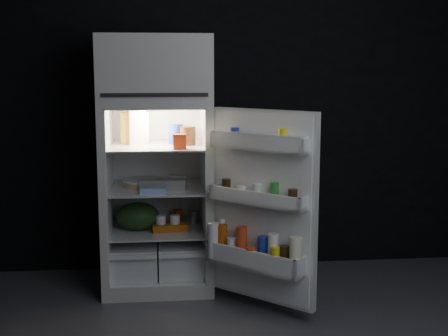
{
  "coord_description": "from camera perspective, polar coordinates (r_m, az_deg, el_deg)",
  "views": [
    {
      "loc": [
        -0.51,
        -3.09,
        1.57
      ],
      "look_at": [
        -0.08,
        1.0,
        0.9
      ],
      "focal_mm": 50.0,
      "sensor_mm": 36.0,
      "label": 1
    }
  ],
  "objects": [
    {
      "name": "small_can_red",
      "position": [
        4.68,
        -4.22,
        -4.35
      ],
      "size": [
        0.08,
        0.08,
        0.09
      ],
      "primitive_type": "cylinder",
      "rotation": [
        0.0,
        0.0,
        0.17
      ],
      "color": "#AA4F0E",
      "rests_on": "refrigerator"
    },
    {
      "name": "flat_package",
      "position": [
        4.22,
        -6.53,
        -2.06
      ],
      "size": [
        0.17,
        0.09,
        0.04
      ],
      "primitive_type": "cube",
      "rotation": [
        0.0,
        0.0,
        -0.02
      ],
      "color": "#89A3D3",
      "rests_on": "refrigerator"
    },
    {
      "name": "wall_back",
      "position": [
        4.82,
        0.12,
        6.64
      ],
      "size": [
        4.0,
        0.0,
        2.7
      ],
      "primitive_type": "cube",
      "color": "black",
      "rests_on": "ground"
    },
    {
      "name": "pie",
      "position": [
        4.48,
        -7.37,
        -1.41
      ],
      "size": [
        0.35,
        0.35,
        0.04
      ],
      "primitive_type": "cylinder",
      "rotation": [
        0.0,
        0.0,
        -0.28
      ],
      "color": "tan",
      "rests_on": "refrigerator"
    },
    {
      "name": "small_can_silver",
      "position": [
        4.63,
        -2.84,
        -4.5
      ],
      "size": [
        0.07,
        0.07,
        0.09
      ],
      "primitive_type": "cylinder",
      "rotation": [
        0.0,
        0.0,
        -0.0
      ],
      "color": "silver",
      "rests_on": "refrigerator"
    },
    {
      "name": "wrapped_pkg",
      "position": [
        4.63,
        -4.19,
        -0.95
      ],
      "size": [
        0.13,
        0.11,
        0.05
      ],
      "primitive_type": "cube",
      "rotation": [
        0.0,
        0.0,
        -0.07
      ],
      "color": "#F3EFC7",
      "rests_on": "refrigerator"
    },
    {
      "name": "amber_bottle",
      "position": [
        4.47,
        -8.96,
        3.58
      ],
      "size": [
        0.1,
        0.1,
        0.22
      ],
      "primitive_type": "cylinder",
      "rotation": [
        0.0,
        0.0,
        -0.39
      ],
      "color": "#BE861E",
      "rests_on": "refrigerator"
    },
    {
      "name": "wall_front",
      "position": [
        1.49,
        14.01,
        0.61
      ],
      "size": [
        4.0,
        0.0,
        2.7
      ],
      "primitive_type": "cube",
      "color": "black",
      "rests_on": "ground"
    },
    {
      "name": "mayo_jar",
      "position": [
        4.45,
        -4.43,
        3.12
      ],
      "size": [
        0.13,
        0.13,
        0.14
      ],
      "primitive_type": "cylinder",
      "rotation": [
        0.0,
        0.0,
        -0.35
      ],
      "color": "navy",
      "rests_on": "refrigerator"
    },
    {
      "name": "jam_jar",
      "position": [
        4.37,
        -3.33,
        2.96
      ],
      "size": [
        0.14,
        0.14,
        0.13
      ],
      "primitive_type": "cylinder",
      "rotation": [
        0.0,
        0.0,
        -0.34
      ],
      "color": "#301E0D",
      "rests_on": "refrigerator"
    },
    {
      "name": "yogurt_tray",
      "position": [
        4.43,
        -5.02,
        -5.39
      ],
      "size": [
        0.26,
        0.16,
        0.05
      ],
      "primitive_type": "cube",
      "rotation": [
        0.0,
        0.0,
        0.13
      ],
      "color": "#AA4F0E",
      "rests_on": "refrigerator"
    },
    {
      "name": "produce_bag",
      "position": [
        4.46,
        -7.87,
        -4.38
      ],
      "size": [
        0.32,
        0.28,
        0.2
      ],
      "primitive_type": "ellipsoid",
      "rotation": [
        0.0,
        0.0,
        0.09
      ],
      "color": "#193815",
      "rests_on": "refrigerator"
    },
    {
      "name": "egg_carton",
      "position": [
        4.36,
        -5.59,
        -1.48
      ],
      "size": [
        0.33,
        0.17,
        0.07
      ],
      "primitive_type": "cube",
      "rotation": [
        0.0,
        0.0,
        -0.14
      ],
      "color": "gray",
      "rests_on": "refrigerator"
    },
    {
      "name": "refrigerator",
      "position": [
        4.45,
        -6.2,
        1.27
      ],
      "size": [
        0.76,
        0.71,
        1.78
      ],
      "color": "silver",
      "rests_on": "ground"
    },
    {
      "name": "milk_jug",
      "position": [
        4.47,
        -7.9,
        3.73
      ],
      "size": [
        0.16,
        0.16,
        0.24
      ],
      "primitive_type": "cube",
      "rotation": [
        0.0,
        0.0,
        0.22
      ],
      "color": "white",
      "rests_on": "refrigerator"
    },
    {
      "name": "small_carton",
      "position": [
        4.16,
        -4.08,
        2.43
      ],
      "size": [
        0.09,
        0.07,
        0.1
      ],
      "primitive_type": "cube",
      "rotation": [
        0.0,
        0.0,
        -0.03
      ],
      "color": "red",
      "rests_on": "refrigerator"
    },
    {
      "name": "fridge_door",
      "position": [
        3.92,
        3.35,
        -3.87
      ],
      "size": [
        0.65,
        0.64,
        1.22
      ],
      "color": "silver",
      "rests_on": "ground"
    }
  ]
}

